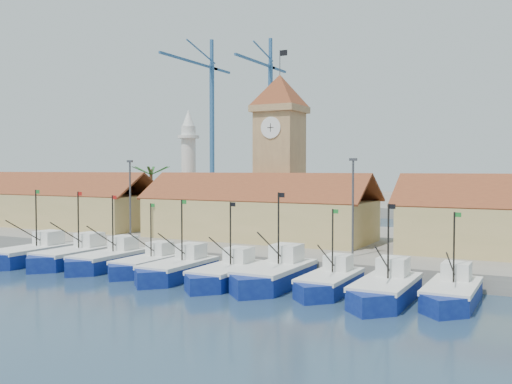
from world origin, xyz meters
The scene contains 21 objects.
ground centered at (0.00, 0.00, 0.00)m, with size 400.00×400.00×0.00m, color #1B3648.
quay centered at (0.00, 24.00, 0.75)m, with size 140.00×32.00×1.50m, color gray.
terminal centered at (0.00, 110.00, 1.00)m, with size 240.00×80.00×2.00m, color gray.
boat_0 centered at (-16.50, 1.82, 0.81)m, with size 3.79×10.37×7.85m.
boat_1 centered at (-11.78, 2.93, 0.80)m, with size 3.71×10.17×7.70m.
boat_2 centered at (-7.45, 3.11, 0.76)m, with size 3.57×9.78×7.40m.
boat_3 centered at (-2.75, 3.08, 0.70)m, with size 3.25×8.89×6.73m.
boat_4 centered at (1.44, 1.99, 0.75)m, with size 3.49×9.57×7.24m.
boat_5 centered at (6.37, 1.99, 0.74)m, with size 3.46×9.47×7.16m.
boat_6 centered at (10.27, 3.04, 0.83)m, with size 3.88×10.64×8.05m.
boat_7 centered at (15.01, 3.05, 0.70)m, with size 3.27×8.97×6.79m.
boat_8 centered at (19.67, 1.88, 0.77)m, with size 3.58×9.81×7.43m.
boat_9 centered at (24.04, 3.25, 0.71)m, with size 3.31×9.06×6.85m.
hall_left centered at (-32.00, 20.00, 3.99)m, with size 31.20×10.13×7.61m.
hall_center centered at (0.00, 20.00, 3.99)m, with size 27.04×10.13×7.61m.
clock_tower centered at (0.00, 26.00, 11.96)m, with size 5.80×5.80×22.70m.
minaret centered at (-15.00, 28.00, 9.73)m, with size 3.00×3.00×16.30m.
palm_tree centered at (-20.00, 26.00, 6.25)m, with size 5.60×5.03×8.39m.
lamp_posts centered at (0.50, 12.00, 6.48)m, with size 80.70×0.25×9.03m.
crane_blue_far centered at (-57.45, 100.40, 26.92)m, with size 1.00×34.50×44.63m.
crane_blue_near centered at (-41.61, 106.98, 26.49)m, with size 1.00×30.23×44.53m.
Camera 1 is at (30.24, -38.13, 9.54)m, focal length 40.00 mm.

